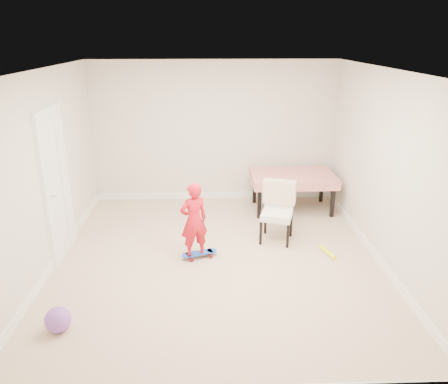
{
  "coord_description": "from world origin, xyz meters",
  "views": [
    {
      "loc": [
        -0.11,
        -5.48,
        3.01
      ],
      "look_at": [
        0.1,
        0.2,
        0.95
      ],
      "focal_mm": 35.0,
      "sensor_mm": 36.0,
      "label": 1
    }
  ],
  "objects_px": {
    "balloon": "(58,320)",
    "skateboard": "(199,255)",
    "dining_table": "(292,192)",
    "dining_chair": "(277,213)",
    "child": "(194,223)"
  },
  "relations": [
    {
      "from": "balloon",
      "to": "skateboard",
      "type": "bearing_deg",
      "value": 47.02
    },
    {
      "from": "skateboard",
      "to": "balloon",
      "type": "relative_size",
      "value": 1.87
    },
    {
      "from": "dining_table",
      "to": "dining_chair",
      "type": "height_order",
      "value": "dining_chair"
    },
    {
      "from": "dining_table",
      "to": "skateboard",
      "type": "xyz_separation_m",
      "value": [
        -1.65,
        -1.77,
        -0.3
      ]
    },
    {
      "from": "skateboard",
      "to": "balloon",
      "type": "height_order",
      "value": "balloon"
    },
    {
      "from": "dining_chair",
      "to": "skateboard",
      "type": "relative_size",
      "value": 1.76
    },
    {
      "from": "dining_chair",
      "to": "child",
      "type": "relative_size",
      "value": 0.84
    },
    {
      "from": "dining_chair",
      "to": "dining_table",
      "type": "bearing_deg",
      "value": 86.72
    },
    {
      "from": "dining_chair",
      "to": "skateboard",
      "type": "distance_m",
      "value": 1.35
    },
    {
      "from": "child",
      "to": "balloon",
      "type": "height_order",
      "value": "child"
    },
    {
      "from": "dining_table",
      "to": "child",
      "type": "bearing_deg",
      "value": -134.26
    },
    {
      "from": "child",
      "to": "balloon",
      "type": "relative_size",
      "value": 3.92
    },
    {
      "from": "dining_chair",
      "to": "balloon",
      "type": "relative_size",
      "value": 3.29
    },
    {
      "from": "dining_chair",
      "to": "child",
      "type": "height_order",
      "value": "child"
    },
    {
      "from": "dining_table",
      "to": "skateboard",
      "type": "relative_size",
      "value": 2.79
    }
  ]
}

